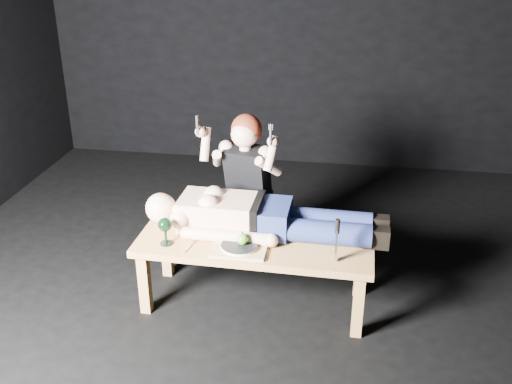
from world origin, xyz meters
The scene contains 13 objects.
ground centered at (0.00, 0.00, 0.00)m, with size 5.00×5.00×0.00m, color black.
back_wall centered at (0.00, 2.50, 1.50)m, with size 5.00×5.00×0.00m, color black.
table centered at (-0.13, 0.03, 0.23)m, with size 1.43×0.54×0.45m, color #C4824D.
lying_man centered at (-0.08, 0.16, 0.58)m, with size 1.36×0.41×0.25m, color beige, non-canonical shape.
kneeling_woman centered at (-0.24, 0.59, 0.56)m, with size 0.60×0.67×1.12m, color black, non-canonical shape.
serving_tray centered at (-0.20, -0.10, 0.46)m, with size 0.32×0.23×0.02m, color tan.
plate centered at (-0.20, -0.10, 0.48)m, with size 0.21×0.21×0.02m, color white.
apple centered at (-0.18, -0.09, 0.52)m, with size 0.07×0.07×0.07m, color #529F28.
goblet centered at (-0.64, -0.10, 0.54)m, with size 0.08×0.08×0.17m, color black, non-canonical shape.
fork_flat centered at (-0.50, -0.11, 0.45)m, with size 0.01×0.15×0.01m, color #B2B2B7.
knife_flat centered at (-0.06, -0.11, 0.45)m, with size 0.01×0.15×0.01m, color #B2B2B7.
spoon_flat centered at (-0.15, -0.03, 0.45)m, with size 0.01×0.15×0.01m, color #B2B2B7.
carving_knife centered at (0.36, -0.13, 0.58)m, with size 0.03×0.04×0.27m, color #B2B2B7, non-canonical shape.
Camera 1 is at (0.37, -3.03, 2.20)m, focal length 41.08 mm.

